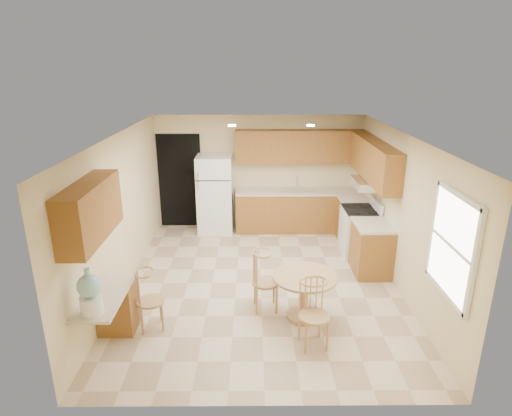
{
  "coord_description": "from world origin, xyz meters",
  "views": [
    {
      "loc": [
        -0.12,
        -6.46,
        3.54
      ],
      "look_at": [
        -0.08,
        0.3,
        1.24
      ],
      "focal_mm": 30.0,
      "sensor_mm": 36.0,
      "label": 1
    }
  ],
  "objects_px": {
    "chair_table_a": "(266,278)",
    "stove": "(359,231)",
    "chair_table_b": "(315,312)",
    "water_crock": "(90,293)",
    "chair_desk": "(148,297)",
    "dining_table": "(304,290)",
    "refrigerator": "(215,194)"
  },
  "relations": [
    {
      "from": "dining_table",
      "to": "water_crock",
      "type": "height_order",
      "value": "water_crock"
    },
    {
      "from": "chair_desk",
      "to": "stove",
      "type": "bearing_deg",
      "value": 109.08
    },
    {
      "from": "chair_table_a",
      "to": "water_crock",
      "type": "distance_m",
      "value": 2.44
    },
    {
      "from": "stove",
      "to": "chair_table_a",
      "type": "relative_size",
      "value": 1.17
    },
    {
      "from": "chair_table_a",
      "to": "chair_desk",
      "type": "height_order",
      "value": "chair_table_a"
    },
    {
      "from": "chair_table_a",
      "to": "water_crock",
      "type": "relative_size",
      "value": 1.62
    },
    {
      "from": "refrigerator",
      "to": "dining_table",
      "type": "xyz_separation_m",
      "value": [
        1.56,
        -3.44,
        -0.4
      ]
    },
    {
      "from": "chair_desk",
      "to": "water_crock",
      "type": "distance_m",
      "value": 1.02
    },
    {
      "from": "chair_table_a",
      "to": "chair_desk",
      "type": "relative_size",
      "value": 1.07
    },
    {
      "from": "dining_table",
      "to": "chair_table_b",
      "type": "bearing_deg",
      "value": -86.12
    },
    {
      "from": "dining_table",
      "to": "water_crock",
      "type": "bearing_deg",
      "value": -157.57
    },
    {
      "from": "refrigerator",
      "to": "chair_table_b",
      "type": "distance_m",
      "value": 4.49
    },
    {
      "from": "refrigerator",
      "to": "chair_table_a",
      "type": "bearing_deg",
      "value": -72.94
    },
    {
      "from": "stove",
      "to": "water_crock",
      "type": "relative_size",
      "value": 1.89
    },
    {
      "from": "chair_table_b",
      "to": "refrigerator",
      "type": "bearing_deg",
      "value": -79.77
    },
    {
      "from": "dining_table",
      "to": "refrigerator",
      "type": "bearing_deg",
      "value": 114.33
    },
    {
      "from": "dining_table",
      "to": "chair_desk",
      "type": "distance_m",
      "value": 2.18
    },
    {
      "from": "chair_table_a",
      "to": "stove",
      "type": "bearing_deg",
      "value": 132.84
    },
    {
      "from": "water_crock",
      "to": "stove",
      "type": "bearing_deg",
      "value": 40.06
    },
    {
      "from": "chair_table_a",
      "to": "refrigerator",
      "type": "bearing_deg",
      "value": -167.95
    },
    {
      "from": "chair_table_a",
      "to": "dining_table",
      "type": "bearing_deg",
      "value": 68.69
    },
    {
      "from": "dining_table",
      "to": "chair_table_b",
      "type": "xyz_separation_m",
      "value": [
        0.05,
        -0.74,
        0.11
      ]
    },
    {
      "from": "dining_table",
      "to": "chair_desk",
      "type": "height_order",
      "value": "chair_desk"
    },
    {
      "from": "water_crock",
      "to": "chair_desk",
      "type": "bearing_deg",
      "value": 59.59
    },
    {
      "from": "water_crock",
      "to": "chair_table_b",
      "type": "bearing_deg",
      "value": 7.26
    },
    {
      "from": "dining_table",
      "to": "chair_desk",
      "type": "xyz_separation_m",
      "value": [
        -2.16,
        -0.31,
        0.08
      ]
    },
    {
      "from": "chair_table_b",
      "to": "water_crock",
      "type": "xyz_separation_m",
      "value": [
        -2.66,
        -0.34,
        0.47
      ]
    },
    {
      "from": "refrigerator",
      "to": "dining_table",
      "type": "bearing_deg",
      "value": -65.67
    },
    {
      "from": "stove",
      "to": "dining_table",
      "type": "xyz_separation_m",
      "value": [
        -1.32,
        -2.22,
        -0.02
      ]
    },
    {
      "from": "stove",
      "to": "dining_table",
      "type": "bearing_deg",
      "value": -120.65
    },
    {
      "from": "chair_desk",
      "to": "chair_table_b",
      "type": "bearing_deg",
      "value": 62.0
    },
    {
      "from": "water_crock",
      "to": "dining_table",
      "type": "bearing_deg",
      "value": 22.43
    }
  ]
}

